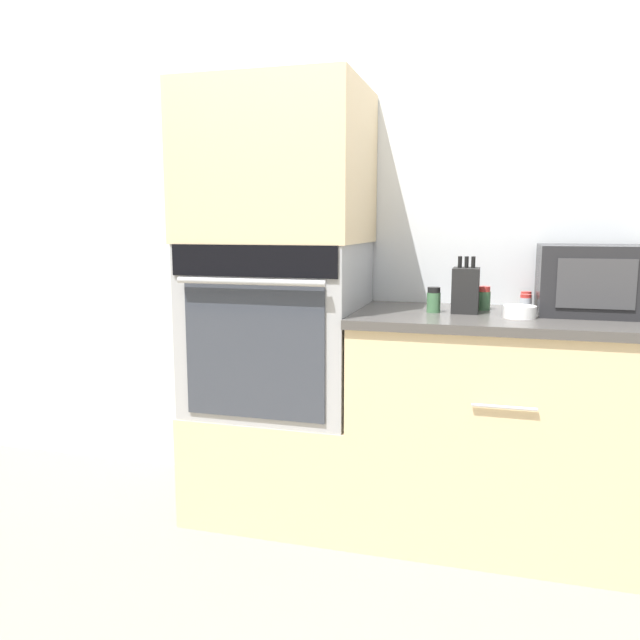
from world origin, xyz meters
TOP-DOWN VIEW (x-y plane):
  - ground_plane at (0.00, 0.00)m, footprint 12.00×12.00m
  - wall_back at (0.00, 0.63)m, footprint 8.00×0.05m
  - oven_cabinet_base at (-0.36, 0.30)m, footprint 0.72×0.60m
  - wall_oven at (-0.36, 0.30)m, footprint 0.69×0.64m
  - oven_cabinet_upper at (-0.36, 0.30)m, footprint 0.72×0.60m
  - counter_unit at (0.57, 0.30)m, footprint 1.17×0.63m
  - microwave at (0.90, 0.41)m, footprint 0.43×0.35m
  - knife_block at (0.41, 0.32)m, footprint 0.10×0.13m
  - bowl at (0.62, 0.23)m, footprint 0.12×0.12m
  - condiment_jar_near at (0.48, 0.42)m, footprint 0.06×0.06m
  - condiment_jar_mid at (0.29, 0.29)m, footprint 0.05×0.05m
  - condiment_jar_far at (0.65, 0.46)m, footprint 0.05×0.05m
  - condiment_jar_back at (0.65, 0.54)m, footprint 0.05×0.05m

SIDE VIEW (x-z plane):
  - ground_plane at x=0.00m, z-range 0.00..0.00m
  - oven_cabinet_base at x=-0.36m, z-range 0.00..0.47m
  - counter_unit at x=0.57m, z-range 0.00..0.91m
  - wall_oven at x=-0.36m, z-range 0.47..1.18m
  - bowl at x=0.62m, z-range 0.91..0.96m
  - condiment_jar_far at x=0.65m, z-range 0.91..0.97m
  - condiment_jar_back at x=0.65m, z-range 0.91..0.98m
  - condiment_jar_near at x=0.48m, z-range 0.91..1.01m
  - condiment_jar_mid at x=0.29m, z-range 0.91..1.01m
  - knife_block at x=0.41m, z-range 0.89..1.11m
  - microwave at x=0.90m, z-range 0.91..1.18m
  - wall_back at x=0.00m, z-range 0.00..2.50m
  - oven_cabinet_upper at x=-0.36m, z-range 1.18..1.81m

